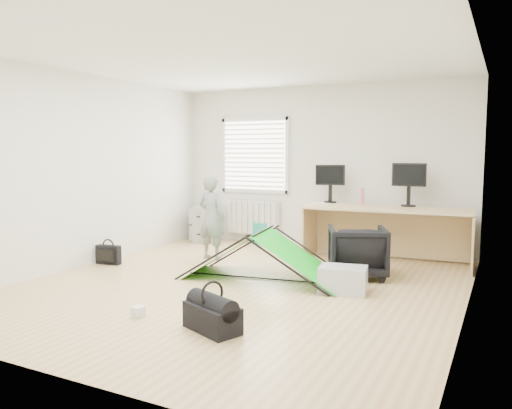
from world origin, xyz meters
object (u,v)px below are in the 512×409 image
at_px(person, 212,217).
at_px(storage_crate, 343,279).
at_px(filing_cabinet, 206,223).
at_px(desk, 385,235).
at_px(office_chair, 357,252).
at_px(laptop_bag, 108,255).
at_px(monitor_right, 409,191).
at_px(duffel_bag, 212,318).
at_px(monitor_left, 330,189).
at_px(kite, 263,255).
at_px(thermos, 362,196).

relative_size(person, storage_crate, 2.37).
bearing_deg(filing_cabinet, desk, -30.12).
relative_size(office_chair, laptop_bag, 1.99).
xyz_separation_m(monitor_right, duffel_bag, (-1.02, -3.85, -0.92)).
xyz_separation_m(monitor_left, office_chair, (0.82, -1.33, -0.70)).
distance_m(monitor_left, laptop_bag, 3.52).
height_order(person, kite, person).
distance_m(filing_cabinet, laptop_bag, 2.28).
bearing_deg(duffel_bag, person, 144.40).
xyz_separation_m(monitor_left, thermos, (0.51, -0.00, -0.10)).
xyz_separation_m(office_chair, person, (-2.25, 0.08, 0.30)).
height_order(desk, monitor_left, monitor_left).
relative_size(thermos, duffel_bag, 0.45).
xyz_separation_m(thermos, storage_crate, (0.36, -2.11, -0.78)).
distance_m(desk, filing_cabinet, 3.33).
bearing_deg(storage_crate, duffel_bag, -111.27).
height_order(monitor_left, kite, monitor_left).
bearing_deg(monitor_right, thermos, -178.86).
distance_m(person, duffel_bag, 3.11).
bearing_deg(laptop_bag, duffel_bag, -39.56).
bearing_deg(duffel_bag, kite, 124.42).
relative_size(desk, duffel_bag, 4.29).
height_order(office_chair, storage_crate, office_chair).
height_order(monitor_right, laptop_bag, monitor_right).
bearing_deg(duffel_bag, monitor_right, 97.64).
relative_size(office_chair, kite, 0.36).
xyz_separation_m(monitor_right, thermos, (-0.70, 0.00, -0.11)).
distance_m(person, kite, 1.48).
bearing_deg(kite, storage_crate, -14.58).
distance_m(desk, kite, 2.05).
height_order(thermos, office_chair, thermos).
bearing_deg(thermos, storage_crate, -80.33).
bearing_deg(storage_crate, person, 159.53).
bearing_deg(office_chair, monitor_left, -80.59).
relative_size(office_chair, person, 0.57).
bearing_deg(monitor_left, laptop_bag, -162.67).
distance_m(desk, storage_crate, 1.81).
distance_m(monitor_right, duffel_bag, 4.09).
relative_size(thermos, office_chair, 0.34).
bearing_deg(filing_cabinet, thermos, -24.59).
xyz_separation_m(thermos, kite, (-0.71, -2.01, -0.62)).
xyz_separation_m(kite, storage_crate, (1.07, -0.10, -0.16)).
bearing_deg(person, desk, -152.35).
xyz_separation_m(monitor_left, duffel_bag, (0.19, -3.86, -0.91)).
distance_m(monitor_right, office_chair, 1.56).
xyz_separation_m(laptop_bag, duffel_bag, (2.77, -1.63, -0.02)).
bearing_deg(person, duffel_bag, 128.41).
bearing_deg(thermos, monitor_right, -0.14).
height_order(desk, storage_crate, desk).
xyz_separation_m(monitor_right, kite, (-1.41, -2.01, -0.73)).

